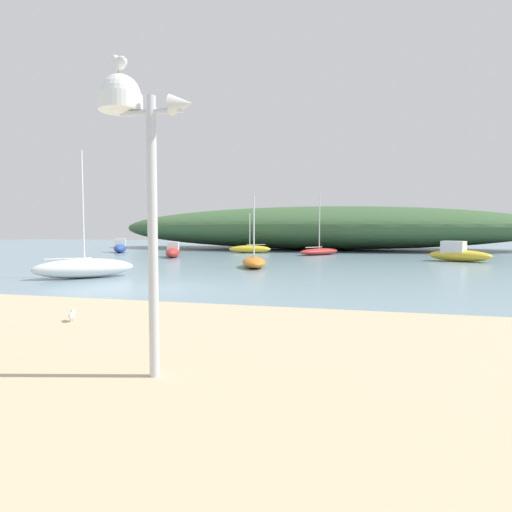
{
  "coord_description": "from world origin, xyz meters",
  "views": [
    {
      "loc": [
        6.34,
        -13.01,
        1.97
      ],
      "look_at": [
        2.28,
        2.88,
        0.95
      ],
      "focal_mm": 29.94,
      "sensor_mm": 36.0,
      "label": 1
    }
  ],
  "objects_px": {
    "sailboat_near_shore": "(250,249)",
    "sailboat_by_sandbar": "(319,251)",
    "seagull_on_radar": "(119,62)",
    "motorboat_east_reach": "(458,254)",
    "motorboat_west_reach": "(120,247)",
    "sailboat_centre_water": "(84,268)",
    "sailboat_inner_mooring": "(254,262)",
    "mast_structure": "(132,129)",
    "motorboat_mid_channel": "(173,251)",
    "seagull_upper_strand": "(72,315)"
  },
  "relations": [
    {
      "from": "sailboat_near_shore",
      "to": "sailboat_inner_mooring",
      "type": "height_order",
      "value": "sailboat_inner_mooring"
    },
    {
      "from": "mast_structure",
      "to": "sailboat_inner_mooring",
      "type": "height_order",
      "value": "mast_structure"
    },
    {
      "from": "sailboat_centre_water",
      "to": "sailboat_near_shore",
      "type": "height_order",
      "value": "sailboat_centre_water"
    },
    {
      "from": "sailboat_centre_water",
      "to": "sailboat_inner_mooring",
      "type": "distance_m",
      "value": 8.34
    },
    {
      "from": "sailboat_near_shore",
      "to": "sailboat_by_sandbar",
      "type": "bearing_deg",
      "value": -11.38
    },
    {
      "from": "seagull_on_radar",
      "to": "motorboat_mid_channel",
      "type": "height_order",
      "value": "seagull_on_radar"
    },
    {
      "from": "motorboat_east_reach",
      "to": "sailboat_inner_mooring",
      "type": "height_order",
      "value": "sailboat_inner_mooring"
    },
    {
      "from": "sailboat_centre_water",
      "to": "motorboat_east_reach",
      "type": "relative_size",
      "value": 1.34
    },
    {
      "from": "sailboat_inner_mooring",
      "to": "sailboat_centre_water",
      "type": "bearing_deg",
      "value": -131.36
    },
    {
      "from": "motorboat_east_reach",
      "to": "sailboat_inner_mooring",
      "type": "distance_m",
      "value": 13.22
    },
    {
      "from": "sailboat_near_shore",
      "to": "sailboat_inner_mooring",
      "type": "relative_size",
      "value": 0.98
    },
    {
      "from": "sailboat_by_sandbar",
      "to": "sailboat_inner_mooring",
      "type": "bearing_deg",
      "value": -100.21
    },
    {
      "from": "motorboat_west_reach",
      "to": "seagull_upper_strand",
      "type": "distance_m",
      "value": 29.7
    },
    {
      "from": "seagull_upper_strand",
      "to": "sailboat_centre_water",
      "type": "bearing_deg",
      "value": 124.92
    },
    {
      "from": "seagull_on_radar",
      "to": "sailboat_by_sandbar",
      "type": "xyz_separation_m",
      "value": [
        -0.56,
        28.55,
        -3.66
      ]
    },
    {
      "from": "seagull_upper_strand",
      "to": "sailboat_inner_mooring",
      "type": "bearing_deg",
      "value": 90.4
    },
    {
      "from": "seagull_on_radar",
      "to": "sailboat_near_shore",
      "type": "xyz_separation_m",
      "value": [
        -6.46,
        29.73,
        -3.61
      ]
    },
    {
      "from": "sailboat_centre_water",
      "to": "seagull_upper_strand",
      "type": "relative_size",
      "value": 17.02
    },
    {
      "from": "sailboat_by_sandbar",
      "to": "sailboat_near_shore",
      "type": "bearing_deg",
      "value": 168.62
    },
    {
      "from": "motorboat_east_reach",
      "to": "sailboat_near_shore",
      "type": "relative_size",
      "value": 1.06
    },
    {
      "from": "mast_structure",
      "to": "seagull_upper_strand",
      "type": "xyz_separation_m",
      "value": [
        -2.76,
        2.39,
        -2.83
      ]
    },
    {
      "from": "sailboat_centre_water",
      "to": "motorboat_east_reach",
      "type": "xyz_separation_m",
      "value": [
        16.64,
        13.4,
        0.07
      ]
    },
    {
      "from": "seagull_on_radar",
      "to": "sailboat_near_shore",
      "type": "distance_m",
      "value": 30.64
    },
    {
      "from": "seagull_upper_strand",
      "to": "motorboat_east_reach",
      "type": "bearing_deg",
      "value": 62.79
    },
    {
      "from": "seagull_on_radar",
      "to": "mast_structure",
      "type": "bearing_deg",
      "value": -3.65
    },
    {
      "from": "mast_structure",
      "to": "sailboat_inner_mooring",
      "type": "xyz_separation_m",
      "value": [
        -2.86,
        16.69,
        -2.87
      ]
    },
    {
      "from": "sailboat_centre_water",
      "to": "sailboat_inner_mooring",
      "type": "bearing_deg",
      "value": 48.64
    },
    {
      "from": "sailboat_by_sandbar",
      "to": "seagull_upper_strand",
      "type": "distance_m",
      "value": 26.25
    },
    {
      "from": "motorboat_west_reach",
      "to": "sailboat_centre_water",
      "type": "bearing_deg",
      "value": -62.05
    },
    {
      "from": "sailboat_centre_water",
      "to": "sailboat_by_sandbar",
      "type": "distance_m",
      "value": 19.68
    },
    {
      "from": "sailboat_near_shore",
      "to": "motorboat_east_reach",
      "type": "bearing_deg",
      "value": -21.66
    },
    {
      "from": "sailboat_centre_water",
      "to": "seagull_upper_strand",
      "type": "height_order",
      "value": "sailboat_centre_water"
    },
    {
      "from": "sailboat_by_sandbar",
      "to": "sailboat_inner_mooring",
      "type": "xyz_separation_m",
      "value": [
        -2.14,
        -11.87,
        0.01
      ]
    },
    {
      "from": "sailboat_by_sandbar",
      "to": "sailboat_inner_mooring",
      "type": "relative_size",
      "value": 1.26
    },
    {
      "from": "motorboat_mid_channel",
      "to": "seagull_upper_strand",
      "type": "distance_m",
      "value": 22.23
    },
    {
      "from": "motorboat_west_reach",
      "to": "motorboat_mid_channel",
      "type": "distance_m",
      "value": 8.67
    },
    {
      "from": "mast_structure",
      "to": "sailboat_near_shore",
      "type": "bearing_deg",
      "value": 102.55
    },
    {
      "from": "seagull_upper_strand",
      "to": "mast_structure",
      "type": "bearing_deg",
      "value": -40.85
    },
    {
      "from": "motorboat_west_reach",
      "to": "mast_structure",
      "type": "bearing_deg",
      "value": -57.71
    },
    {
      "from": "motorboat_east_reach",
      "to": "sailboat_inner_mooring",
      "type": "xyz_separation_m",
      "value": [
        -11.13,
        -7.14,
        -0.19
      ]
    },
    {
      "from": "motorboat_east_reach",
      "to": "motorboat_mid_channel",
      "type": "relative_size",
      "value": 1.13
    },
    {
      "from": "sailboat_by_sandbar",
      "to": "sailboat_centre_water",
      "type": "bearing_deg",
      "value": -112.88
    },
    {
      "from": "motorboat_west_reach",
      "to": "sailboat_inner_mooring",
      "type": "xyz_separation_m",
      "value": [
        14.86,
        -11.36,
        -0.17
      ]
    },
    {
      "from": "motorboat_west_reach",
      "to": "seagull_on_radar",
      "type": "bearing_deg",
      "value": -57.94
    },
    {
      "from": "seagull_on_radar",
      "to": "motorboat_east_reach",
      "type": "height_order",
      "value": "seagull_on_radar"
    },
    {
      "from": "sailboat_centre_water",
      "to": "motorboat_mid_channel",
      "type": "height_order",
      "value": "sailboat_centre_water"
    },
    {
      "from": "mast_structure",
      "to": "sailboat_inner_mooring",
      "type": "relative_size",
      "value": 0.97
    },
    {
      "from": "mast_structure",
      "to": "motorboat_west_reach",
      "type": "distance_m",
      "value": 33.29
    },
    {
      "from": "sailboat_by_sandbar",
      "to": "motorboat_mid_channel",
      "type": "relative_size",
      "value": 1.37
    },
    {
      "from": "motorboat_mid_channel",
      "to": "sailboat_near_shore",
      "type": "height_order",
      "value": "sailboat_near_shore"
    }
  ]
}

